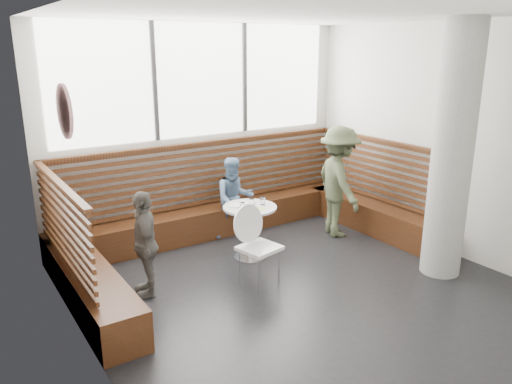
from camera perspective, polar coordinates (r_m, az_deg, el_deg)
room at (r=5.69m, az=5.53°, el=3.45°), size 5.00×5.00×3.20m
booth at (r=7.43m, az=-3.28°, el=-2.98°), size 5.00×2.50×1.44m
concrete_column at (r=6.63m, az=21.52°, el=4.20°), size 0.50×0.50×3.20m
wall_art at (r=4.85m, az=-21.06°, el=8.59°), size 0.03×0.50×0.50m
cafe_table at (r=6.88m, az=-0.70°, el=-3.36°), size 0.74×0.74×0.76m
cafe_chair at (r=6.17m, az=-0.00°, el=-5.34°), size 0.48×0.47×0.99m
adult_man at (r=7.77m, az=9.45°, el=1.17°), size 0.95×1.25×1.72m
child_back at (r=7.61m, az=-2.49°, el=-0.73°), size 0.72×0.62×1.26m
child_left at (r=6.00m, az=-12.56°, el=-5.79°), size 0.53×0.81×1.29m
plate_near at (r=6.83m, az=-2.29°, el=-1.55°), size 0.20×0.20×0.01m
plate_far at (r=6.96m, az=-0.86°, el=-1.21°), size 0.20×0.20×0.01m
glass_left at (r=6.64m, az=-1.57°, el=-1.67°), size 0.07×0.07×0.11m
glass_mid at (r=6.76m, az=-0.49°, el=-1.27°), size 0.08×0.08×0.12m
glass_right at (r=6.88m, az=0.76°, el=-0.99°), size 0.07×0.07×0.11m
menu_card at (r=6.70m, az=0.28°, el=-1.96°), size 0.21×0.17×0.00m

